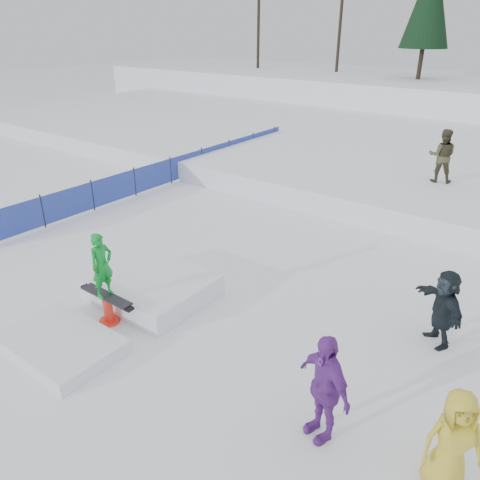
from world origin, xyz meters
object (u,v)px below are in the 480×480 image
Objects in this scene: spectator_dark at (443,308)px; spectator_purple at (324,387)px; safety_fence at (171,170)px; jib_rail_feature at (129,299)px; walker_olive at (442,156)px; spectator_yellow at (453,442)px.

spectator_purple is at bearing -57.10° from spectator_dark.
jib_rail_feature is at bearing -51.04° from safety_fence.
safety_fence is at bearing 128.96° from jib_rail_feature.
spectator_purple is (1.76, -11.95, -0.79)m from walker_olive.
spectator_purple is (11.00, -7.78, 0.39)m from safety_fence.
walker_olive is 0.99× the size of spectator_purple.
spectator_yellow is (12.83, -7.56, 0.28)m from safety_fence.
spectator_purple is 3.63m from spectator_dark.
walker_olive reaches higher than jib_rail_feature.
spectator_yellow is at bearing -30.50° from safety_fence.
spectator_purple is at bearing 152.55° from spectator_yellow.
walker_olive is (9.24, 4.17, 1.18)m from safety_fence.
walker_olive reaches higher than spectator_purple.
walker_olive is 8.83m from spectator_dark.
spectator_dark reaches higher than safety_fence.
jib_rail_feature is at bearing 143.07° from spectator_yellow.
safety_fence is 9.61× the size of spectator_yellow.
walker_olive is at bearing 72.54° from spectator_yellow.
safety_fence is at bearing -154.47° from spectator_dark.
spectator_dark is (2.54, -8.41, -0.91)m from walker_olive.
walker_olive is 1.14× the size of spectator_dark.
spectator_dark is 0.37× the size of jib_rail_feature.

